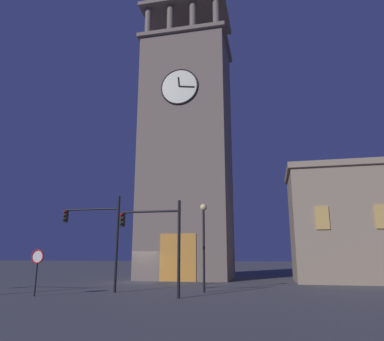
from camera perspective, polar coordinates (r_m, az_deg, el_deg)
name	(u,v)px	position (r m, az deg, el deg)	size (l,w,h in m)	color
ground_plane	(140,282)	(31.28, -8.42, -17.32)	(200.00, 200.00, 0.00)	#4C4C51
clocktower	(187,150)	(35.98, -0.81, 3.40)	(9.03, 7.15, 30.21)	#75665B
traffic_signal_mid	(158,233)	(19.71, -5.48, -10.00)	(3.50, 0.41, 5.12)	black
traffic_signal_far	(99,230)	(23.36, -14.68, -9.19)	(3.87, 0.41, 5.84)	black
street_lamp	(204,230)	(22.33, 1.90, -9.53)	(0.44, 0.44, 5.34)	black
no_horn_sign	(37,260)	(22.02, -23.64, -13.01)	(0.78, 0.14, 2.50)	black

